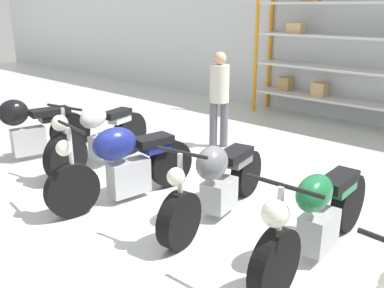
% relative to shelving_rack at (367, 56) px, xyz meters
% --- Properties ---
extents(ground_plane, '(30.00, 30.00, 0.00)m').
position_rel_shelving_rack_xyz_m(ground_plane, '(-0.21, -5.07, -1.39)').
color(ground_plane, silver).
extents(back_wall, '(30.00, 0.08, 3.60)m').
position_rel_shelving_rack_xyz_m(back_wall, '(-0.21, 0.37, 0.41)').
color(back_wall, silver).
rests_on(back_wall, ground_plane).
extents(shelving_rack, '(4.97, 0.63, 2.76)m').
position_rel_shelving_rack_xyz_m(shelving_rack, '(0.00, 0.00, 0.00)').
color(shelving_rack, orange).
rests_on(shelving_rack, ground_plane).
extents(motorcycle_black, '(0.69, 2.06, 1.08)m').
position_rel_shelving_rack_xyz_m(motorcycle_black, '(-3.04, -5.40, -0.90)').
color(motorcycle_black, black).
rests_on(motorcycle_black, ground_plane).
extents(motorcycle_silver, '(0.71, 2.04, 1.04)m').
position_rel_shelving_rack_xyz_m(motorcycle_silver, '(-1.97, -4.77, -0.94)').
color(motorcycle_silver, black).
rests_on(motorcycle_silver, ground_plane).
extents(motorcycle_blue, '(0.64, 1.99, 1.06)m').
position_rel_shelving_rack_xyz_m(motorcycle_blue, '(-0.76, -5.28, -0.91)').
color(motorcycle_blue, black).
rests_on(motorcycle_blue, ground_plane).
extents(motorcycle_grey, '(0.65, 2.07, 0.99)m').
position_rel_shelving_rack_xyz_m(motorcycle_grey, '(0.36, -4.86, -0.97)').
color(motorcycle_grey, black).
rests_on(motorcycle_grey, ground_plane).
extents(motorcycle_green, '(0.66, 2.14, 1.00)m').
position_rel_shelving_rack_xyz_m(motorcycle_green, '(1.58, -4.91, -0.95)').
color(motorcycle_green, black).
rests_on(motorcycle_green, ground_plane).
extents(person_browsing, '(0.45, 0.45, 1.59)m').
position_rel_shelving_rack_xyz_m(person_browsing, '(-1.27, -2.85, -0.46)').
color(person_browsing, '#595960').
rests_on(person_browsing, ground_plane).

